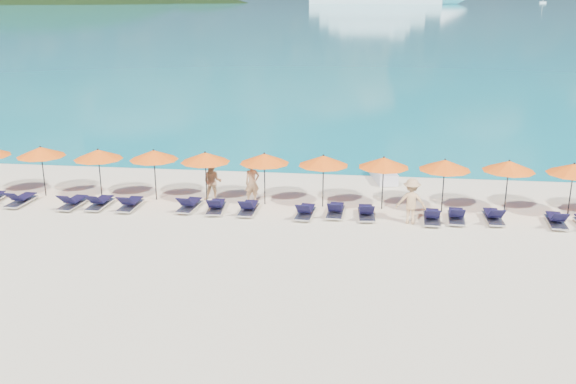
# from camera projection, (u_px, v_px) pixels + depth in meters

# --- Properties ---
(ground) EXTENTS (1400.00, 1400.00, 0.00)m
(ground) POSITION_uv_depth(u_px,v_px,m) (278.00, 249.00, 22.62)
(ground) COLOR beige
(sea) EXTENTS (1600.00, 1300.00, 0.01)m
(sea) POSITION_uv_depth(u_px,v_px,m) (367.00, 2.00, 648.11)
(sea) COLOR #1FA9B2
(sea) RESTS_ON ground
(headland_main) EXTENTS (374.00, 242.00, 126.50)m
(headland_main) POSITION_uv_depth(u_px,v_px,m) (32.00, 47.00, 580.75)
(headland_main) COLOR black
(headland_main) RESTS_ON ground
(headland_small) EXTENTS (162.00, 126.00, 85.50)m
(headland_small) POSITION_uv_depth(u_px,v_px,m) (199.00, 43.00, 581.27)
(headland_small) COLOR black
(headland_small) RESTS_ON ground
(sailboat_far) EXTENTS (5.60, 1.87, 10.26)m
(sailboat_far) POSITION_uv_depth(u_px,v_px,m) (543.00, 2.00, 563.87)
(sailboat_far) COLOR white
(sailboat_far) RESTS_ON ground
(jetski) EXTENTS (1.35, 2.47, 0.83)m
(jetski) POSITION_uv_depth(u_px,v_px,m) (384.00, 174.00, 30.80)
(jetski) COLOR silver
(jetski) RESTS_ON ground
(beachgoer_a) EXTENTS (0.78, 0.71, 1.79)m
(beachgoer_a) POSITION_uv_depth(u_px,v_px,m) (252.00, 183.00, 27.42)
(beachgoer_a) COLOR tan
(beachgoer_a) RESTS_ON ground
(beachgoer_b) EXTENTS (0.84, 0.52, 1.68)m
(beachgoer_b) POSITION_uv_depth(u_px,v_px,m) (212.00, 182.00, 27.75)
(beachgoer_b) COLOR tan
(beachgoer_b) RESTS_ON ground
(beachgoer_c) EXTENTS (1.21, 0.63, 1.82)m
(beachgoer_c) POSITION_uv_depth(u_px,v_px,m) (411.00, 201.00, 24.93)
(beachgoer_c) COLOR tan
(beachgoer_c) RESTS_ON ground
(umbrella_1) EXTENTS (2.10, 2.10, 2.28)m
(umbrella_1) POSITION_uv_depth(u_px,v_px,m) (41.00, 152.00, 28.04)
(umbrella_1) COLOR black
(umbrella_1) RESTS_ON ground
(umbrella_2) EXTENTS (2.10, 2.10, 2.28)m
(umbrella_2) POSITION_uv_depth(u_px,v_px,m) (98.00, 154.00, 27.57)
(umbrella_2) COLOR black
(umbrella_2) RESTS_ON ground
(umbrella_3) EXTENTS (2.10, 2.10, 2.28)m
(umbrella_3) POSITION_uv_depth(u_px,v_px,m) (154.00, 155.00, 27.47)
(umbrella_3) COLOR black
(umbrella_3) RESTS_ON ground
(umbrella_4) EXTENTS (2.10, 2.10, 2.28)m
(umbrella_4) POSITION_uv_depth(u_px,v_px,m) (205.00, 157.00, 27.09)
(umbrella_4) COLOR black
(umbrella_4) RESTS_ON ground
(umbrella_5) EXTENTS (2.10, 2.10, 2.28)m
(umbrella_5) POSITION_uv_depth(u_px,v_px,m) (264.00, 158.00, 26.88)
(umbrella_5) COLOR black
(umbrella_5) RESTS_ON ground
(umbrella_6) EXTENTS (2.10, 2.10, 2.28)m
(umbrella_6) POSITION_uv_depth(u_px,v_px,m) (323.00, 160.00, 26.56)
(umbrella_6) COLOR black
(umbrella_6) RESTS_ON ground
(umbrella_7) EXTENTS (2.10, 2.10, 2.28)m
(umbrella_7) POSITION_uv_depth(u_px,v_px,m) (384.00, 162.00, 26.26)
(umbrella_7) COLOR black
(umbrella_7) RESTS_ON ground
(umbrella_8) EXTENTS (2.10, 2.10, 2.28)m
(umbrella_8) POSITION_uv_depth(u_px,v_px,m) (445.00, 165.00, 25.90)
(umbrella_8) COLOR black
(umbrella_8) RESTS_ON ground
(umbrella_9) EXTENTS (2.10, 2.10, 2.28)m
(umbrella_9) POSITION_uv_depth(u_px,v_px,m) (509.00, 166.00, 25.72)
(umbrella_9) COLOR black
(umbrella_9) RESTS_ON ground
(umbrella_10) EXTENTS (2.10, 2.10, 2.28)m
(umbrella_10) POSITION_uv_depth(u_px,v_px,m) (574.00, 169.00, 25.29)
(umbrella_10) COLOR black
(umbrella_10) RESTS_ON ground
(lounger_2) EXTENTS (0.73, 1.74, 0.66)m
(lounger_2) POSITION_uv_depth(u_px,v_px,m) (21.00, 200.00, 27.32)
(lounger_2) COLOR silver
(lounger_2) RESTS_ON ground
(lounger_3) EXTENTS (0.77, 1.75, 0.66)m
(lounger_3) POSITION_uv_depth(u_px,v_px,m) (73.00, 202.00, 26.96)
(lounger_3) COLOR silver
(lounger_3) RESTS_ON ground
(lounger_4) EXTENTS (0.70, 1.73, 0.66)m
(lounger_4) POSITION_uv_depth(u_px,v_px,m) (100.00, 203.00, 26.93)
(lounger_4) COLOR silver
(lounger_4) RESTS_ON ground
(lounger_5) EXTENTS (0.67, 1.72, 0.66)m
(lounger_5) POSITION_uv_depth(u_px,v_px,m) (130.00, 204.00, 26.78)
(lounger_5) COLOR silver
(lounger_5) RESTS_ON ground
(lounger_6) EXTENTS (0.78, 1.75, 0.66)m
(lounger_6) POSITION_uv_depth(u_px,v_px,m) (189.00, 205.00, 26.66)
(lounger_6) COLOR silver
(lounger_6) RESTS_ON ground
(lounger_7) EXTENTS (0.75, 1.74, 0.66)m
(lounger_7) POSITION_uv_depth(u_px,v_px,m) (216.00, 206.00, 26.44)
(lounger_7) COLOR silver
(lounger_7) RESTS_ON ground
(lounger_8) EXTENTS (0.66, 1.71, 0.66)m
(lounger_8) POSITION_uv_depth(u_px,v_px,m) (249.00, 208.00, 26.27)
(lounger_8) COLOR silver
(lounger_8) RESTS_ON ground
(lounger_9) EXTENTS (0.75, 1.74, 0.66)m
(lounger_9) POSITION_uv_depth(u_px,v_px,m) (305.00, 211.00, 25.83)
(lounger_9) COLOR silver
(lounger_9) RESTS_ON ground
(lounger_10) EXTENTS (0.70, 1.73, 0.66)m
(lounger_10) POSITION_uv_depth(u_px,v_px,m) (335.00, 210.00, 25.99)
(lounger_10) COLOR silver
(lounger_10) RESTS_ON ground
(lounger_11) EXTENTS (0.71, 1.73, 0.66)m
(lounger_11) POSITION_uv_depth(u_px,v_px,m) (366.00, 212.00, 25.72)
(lounger_11) COLOR silver
(lounger_11) RESTS_ON ground
(lounger_12) EXTENTS (0.72, 1.74, 0.66)m
(lounger_12) POSITION_uv_depth(u_px,v_px,m) (432.00, 217.00, 25.22)
(lounger_12) COLOR silver
(lounger_12) RESTS_ON ground
(lounger_13) EXTENTS (0.76, 1.74, 0.66)m
(lounger_13) POSITION_uv_depth(u_px,v_px,m) (456.00, 216.00, 25.32)
(lounger_13) COLOR silver
(lounger_13) RESTS_ON ground
(lounger_14) EXTENTS (0.64, 1.71, 0.66)m
(lounger_14) POSITION_uv_depth(u_px,v_px,m) (494.00, 216.00, 25.27)
(lounger_14) COLOR silver
(lounger_14) RESTS_ON ground
(lounger_15) EXTENTS (0.74, 1.74, 0.66)m
(lounger_15) POSITION_uv_depth(u_px,v_px,m) (556.00, 220.00, 24.86)
(lounger_15) COLOR silver
(lounger_15) RESTS_ON ground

